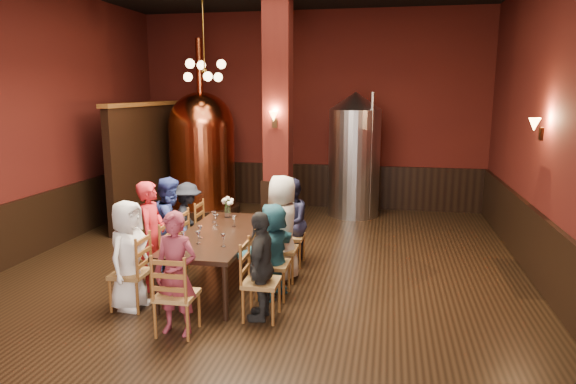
% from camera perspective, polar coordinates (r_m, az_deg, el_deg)
% --- Properties ---
extents(room, '(10.00, 10.02, 4.50)m').
position_cam_1_polar(room, '(7.19, -3.55, 7.47)').
color(room, black).
rests_on(room, ground).
extents(wainscot_right, '(0.08, 9.90, 1.00)m').
position_cam_1_polar(wainscot_right, '(7.59, 27.22, -7.05)').
color(wainscot_right, black).
rests_on(wainscot_right, ground).
extents(wainscot_back, '(7.90, 0.08, 1.00)m').
position_cam_1_polar(wainscot_back, '(12.24, 2.44, 0.76)').
color(wainscot_back, black).
rests_on(wainscot_back, ground).
extents(wainscot_left, '(0.08, 9.90, 1.00)m').
position_cam_1_polar(wainscot_left, '(9.30, -27.80, -3.90)').
color(wainscot_left, black).
rests_on(wainscot_left, ground).
extents(column, '(0.58, 0.58, 4.50)m').
position_cam_1_polar(column, '(9.97, -1.11, 8.53)').
color(column, '#49140F').
rests_on(column, ground).
extents(partition, '(0.22, 3.50, 2.40)m').
position_cam_1_polar(partition, '(11.41, -15.05, 3.19)').
color(partition, black).
rests_on(partition, ground).
extents(pendant_cluster, '(0.90, 0.90, 1.70)m').
position_cam_1_polar(pendant_cluster, '(10.49, -9.26, 13.17)').
color(pendant_cluster, '#A57226').
rests_on(pendant_cluster, room).
extents(sconce_wall, '(0.20, 0.20, 0.36)m').
position_cam_1_polar(sconce_wall, '(8.03, 26.35, 6.37)').
color(sconce_wall, black).
rests_on(sconce_wall, room).
extents(sconce_column, '(0.20, 0.20, 0.36)m').
position_cam_1_polar(sconce_column, '(9.68, -1.49, 8.15)').
color(sconce_column, black).
rests_on(sconce_column, column).
extents(dining_table, '(1.03, 2.41, 0.75)m').
position_cam_1_polar(dining_table, '(7.32, -7.69, -4.98)').
color(dining_table, black).
rests_on(dining_table, ground).
extents(chair_0, '(0.47, 0.47, 0.92)m').
position_cam_1_polar(chair_0, '(6.83, -17.15, -8.59)').
color(chair_0, brown).
rests_on(chair_0, ground).
extents(person_0, '(0.53, 0.73, 1.40)m').
position_cam_1_polar(person_0, '(6.76, -17.27, -6.69)').
color(person_0, white).
rests_on(person_0, ground).
extents(chair_1, '(0.47, 0.47, 0.92)m').
position_cam_1_polar(chair_1, '(7.40, -14.77, -6.93)').
color(chair_1, brown).
rests_on(chair_1, ground).
extents(person_1, '(0.42, 0.59, 1.52)m').
position_cam_1_polar(person_1, '(7.31, -14.88, -4.71)').
color(person_1, red).
rests_on(person_1, ground).
extents(chair_2, '(0.47, 0.47, 0.92)m').
position_cam_1_polar(chair_2, '(7.97, -12.76, -5.52)').
color(chair_2, brown).
rests_on(chair_2, ground).
extents(person_2, '(0.41, 0.74, 1.46)m').
position_cam_1_polar(person_2, '(7.90, -12.85, -3.63)').
color(person_2, navy).
rests_on(person_2, ground).
extents(chair_3, '(0.47, 0.47, 0.92)m').
position_cam_1_polar(chair_3, '(8.56, -11.02, -4.27)').
color(chair_3, brown).
rests_on(chair_3, ground).
extents(person_3, '(0.69, 0.92, 1.26)m').
position_cam_1_polar(person_3, '(8.52, -11.06, -3.16)').
color(person_3, black).
rests_on(person_3, ground).
extents(chair_4, '(0.47, 0.47, 0.92)m').
position_cam_1_polar(chair_4, '(6.25, -2.98, -9.94)').
color(chair_4, brown).
rests_on(chair_4, ground).
extents(person_4, '(0.32, 0.78, 1.33)m').
position_cam_1_polar(person_4, '(6.18, -2.99, -8.17)').
color(person_4, black).
rests_on(person_4, ground).
extents(chair_5, '(0.47, 0.47, 0.92)m').
position_cam_1_polar(chair_5, '(6.87, -1.68, -7.97)').
color(chair_5, brown).
rests_on(chair_5, ground).
extents(person_5, '(0.77, 1.25, 1.28)m').
position_cam_1_polar(person_5, '(6.81, -1.69, -6.52)').
color(person_5, '#2B6D83').
rests_on(person_5, ground).
extents(chair_6, '(0.47, 0.47, 0.92)m').
position_cam_1_polar(chair_6, '(7.48, -0.62, -6.34)').
color(chair_6, brown).
rests_on(chair_6, ground).
extents(person_6, '(0.64, 0.84, 1.54)m').
position_cam_1_polar(person_6, '(7.39, -0.62, -4.04)').
color(person_6, beige).
rests_on(person_6, ground).
extents(chair_7, '(0.47, 0.47, 0.92)m').
position_cam_1_polar(chair_7, '(8.11, 0.29, -4.93)').
color(chair_7, brown).
rests_on(chair_7, ground).
extents(person_7, '(0.38, 0.69, 1.38)m').
position_cam_1_polar(person_7, '(8.05, 0.29, -3.38)').
color(person_7, '#1C1E39').
rests_on(person_7, ground).
extents(chair_8, '(0.47, 0.47, 0.92)m').
position_cam_1_polar(chair_8, '(6.02, -12.27, -11.07)').
color(chair_8, brown).
rests_on(chair_8, ground).
extents(person_8, '(0.54, 0.38, 1.41)m').
position_cam_1_polar(person_8, '(5.93, -12.37, -8.86)').
color(person_8, maroon).
rests_on(person_8, ground).
extents(copper_kettle, '(1.79, 1.79, 3.81)m').
position_cam_1_polar(copper_kettle, '(11.56, -9.52, 4.46)').
color(copper_kettle, black).
rests_on(copper_kettle, ground).
extents(steel_vessel, '(1.38, 1.38, 2.69)m').
position_cam_1_polar(steel_vessel, '(11.27, 7.38, 4.13)').
color(steel_vessel, '#B2B2B7').
rests_on(steel_vessel, ground).
extents(rose_vase, '(0.20, 0.20, 0.33)m').
position_cam_1_polar(rose_vase, '(8.11, -6.74, -1.31)').
color(rose_vase, white).
rests_on(rose_vase, dining_table).
extents(wine_glass_0, '(0.07, 0.07, 0.17)m').
position_cam_1_polar(wine_glass_0, '(7.06, -9.76, -4.41)').
color(wine_glass_0, white).
rests_on(wine_glass_0, dining_table).
extents(wine_glass_1, '(0.07, 0.07, 0.17)m').
position_cam_1_polar(wine_glass_1, '(7.67, -7.99, -3.09)').
color(wine_glass_1, white).
rests_on(wine_glass_1, dining_table).
extents(wine_glass_2, '(0.07, 0.07, 0.17)m').
position_cam_1_polar(wine_glass_2, '(6.80, -9.95, -5.02)').
color(wine_glass_2, white).
rests_on(wine_glass_2, dining_table).
extents(wine_glass_3, '(0.07, 0.07, 0.17)m').
position_cam_1_polar(wine_glass_3, '(7.58, -6.03, -3.22)').
color(wine_glass_3, white).
rests_on(wine_glass_3, dining_table).
extents(wine_glass_4, '(0.07, 0.07, 0.17)m').
position_cam_1_polar(wine_glass_4, '(7.86, -8.26, -2.75)').
color(wine_glass_4, white).
rests_on(wine_glass_4, dining_table).
extents(wine_glass_5, '(0.07, 0.07, 0.17)m').
position_cam_1_polar(wine_glass_5, '(6.63, -7.21, -5.35)').
color(wine_glass_5, white).
rests_on(wine_glass_5, dining_table).
extents(wine_glass_6, '(0.07, 0.07, 0.17)m').
position_cam_1_polar(wine_glass_6, '(6.82, -11.54, -5.04)').
color(wine_glass_6, white).
rests_on(wine_glass_6, dining_table).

